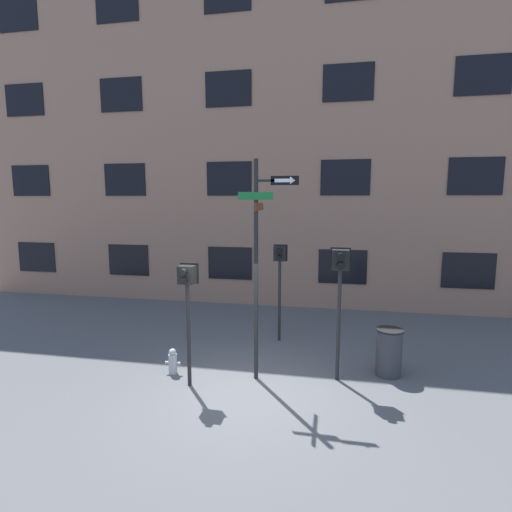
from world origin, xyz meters
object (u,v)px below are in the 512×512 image
Objects in this scene: pedestrian_signal_right at (340,276)px; pedestrian_signal_across at (280,266)px; pedestrian_signal_left at (187,291)px; fire_hydrant at (173,362)px; street_sign_pole at (259,255)px; trash_bin at (389,352)px.

pedestrian_signal_right is 2.65m from pedestrian_signal_across.
pedestrian_signal_across reaches higher than pedestrian_signal_left.
fire_hydrant is at bearing -173.97° from pedestrian_signal_right.
pedestrian_signal_right reaches higher than pedestrian_signal_across.
pedestrian_signal_left is at bearing -156.47° from street_sign_pole.
street_sign_pole is at bearing -92.42° from pedestrian_signal_across.
pedestrian_signal_right is 2.09m from trash_bin.
pedestrian_signal_right is 4.08m from fire_hydrant.
fire_hydrant is at bearing -169.85° from trash_bin.
pedestrian_signal_right is at bearing 15.76° from pedestrian_signal_left.
pedestrian_signal_left is 3.12m from pedestrian_signal_right.
pedestrian_signal_across is 3.48m from trash_bin.
trash_bin is at bearing 17.65° from pedestrian_signal_left.
street_sign_pole is 1.82× the size of pedestrian_signal_left.
pedestrian_signal_right is 2.72× the size of trash_bin.
pedestrian_signal_right is at bearing 8.87° from street_sign_pole.
pedestrian_signal_left is 0.97× the size of pedestrian_signal_across.
pedestrian_signal_left is at bearing -164.24° from pedestrian_signal_right.
pedestrian_signal_across is (-1.54, 2.15, -0.20)m from pedestrian_signal_right.
street_sign_pole is 8.07× the size of fire_hydrant.
trash_bin is (4.09, 1.30, -1.47)m from pedestrian_signal_left.
trash_bin is at bearing 10.15° from fire_hydrant.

